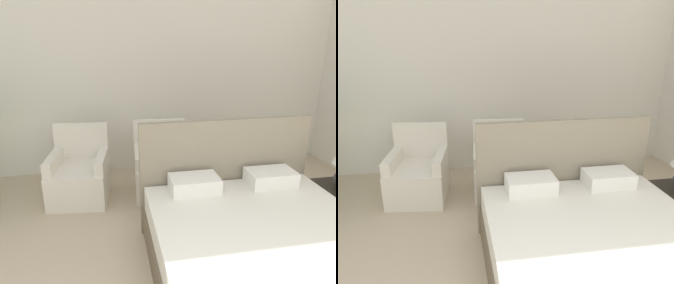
# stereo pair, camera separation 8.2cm
# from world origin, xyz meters

# --- Properties ---
(wall_back) EXTENTS (10.00, 0.06, 2.90)m
(wall_back) POSITION_xyz_m (0.00, 4.20, 1.45)
(wall_back) COLOR silver
(wall_back) RESTS_ON ground_plane
(bed) EXTENTS (1.71, 2.25, 1.13)m
(bed) POSITION_xyz_m (0.83, 1.44, 0.28)
(bed) COLOR brown
(bed) RESTS_ON ground_plane
(armchair_near_window_left) EXTENTS (0.73, 0.75, 0.86)m
(armchair_near_window_left) POSITION_xyz_m (-0.66, 3.35, 0.26)
(armchair_near_window_left) COLOR silver
(armchair_near_window_left) RESTS_ON ground_plane
(armchair_near_window_right) EXTENTS (0.70, 0.72, 0.86)m
(armchair_near_window_right) POSITION_xyz_m (0.33, 3.35, 0.26)
(armchair_near_window_right) COLOR silver
(armchair_near_window_right) RESTS_ON ground_plane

